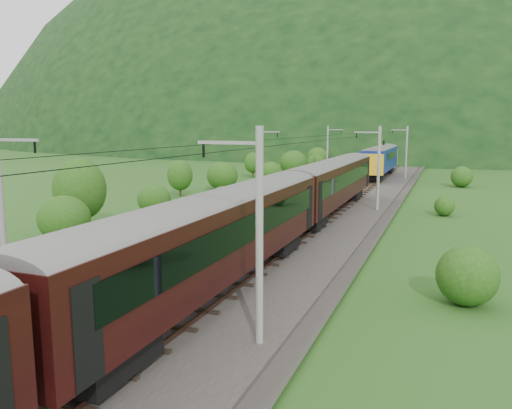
% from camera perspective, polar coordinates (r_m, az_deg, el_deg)
% --- Properties ---
extents(ground, '(600.00, 600.00, 0.00)m').
position_cam_1_polar(ground, '(22.20, -15.18, -13.29)').
color(ground, '#28561B').
rests_on(ground, ground).
extents(railbed, '(14.00, 220.00, 0.30)m').
position_cam_1_polar(railbed, '(30.31, -3.90, -6.64)').
color(railbed, '#38332D').
rests_on(railbed, ground).
extents(track_left, '(2.40, 220.00, 0.27)m').
position_cam_1_polar(track_left, '(31.32, -7.90, -5.77)').
color(track_left, brown).
rests_on(track_left, railbed).
extents(track_right, '(2.40, 220.00, 0.27)m').
position_cam_1_polar(track_right, '(29.35, 0.38, -6.69)').
color(track_right, brown).
rests_on(track_right, railbed).
extents(catenary_left, '(2.54, 192.28, 8.00)m').
position_cam_1_polar(catenary_left, '(51.99, 0.21, 4.78)').
color(catenary_left, gray).
rests_on(catenary_left, railbed).
extents(catenary_right, '(2.54, 192.28, 8.00)m').
position_cam_1_polar(catenary_right, '(48.98, 13.75, 4.27)').
color(catenary_right, gray).
rests_on(catenary_right, railbed).
extents(overhead_wires, '(4.83, 198.00, 0.03)m').
position_cam_1_polar(overhead_wires, '(29.22, -4.04, 6.61)').
color(overhead_wires, black).
rests_on(overhead_wires, ground).
extents(mountain_main, '(504.00, 360.00, 244.00)m').
position_cam_1_polar(mountain_main, '(276.83, 18.72, 6.78)').
color(mountain_main, black).
rests_on(mountain_main, ground).
extents(mountain_ridge, '(336.00, 280.00, 132.00)m').
position_cam_1_polar(mountain_ridge, '(343.12, -1.55, 7.57)').
color(mountain_ridge, black).
rests_on(mountain_ridge, ground).
extents(hazard_post_near, '(0.16, 0.16, 1.48)m').
position_cam_1_polar(hazard_post_near, '(45.26, 4.04, -0.28)').
color(hazard_post_near, red).
rests_on(hazard_post_near, railbed).
extents(hazard_post_far, '(0.17, 0.17, 1.63)m').
position_cam_1_polar(hazard_post_far, '(61.76, 9.70, 2.16)').
color(hazard_post_far, red).
rests_on(hazard_post_far, railbed).
extents(signal, '(0.27, 0.27, 2.42)m').
position_cam_1_polar(signal, '(53.11, 3.78, 1.84)').
color(signal, black).
rests_on(signal, railbed).
extents(vegetation_left, '(13.14, 149.08, 6.51)m').
position_cam_1_polar(vegetation_left, '(42.14, -17.70, 0.28)').
color(vegetation_left, '#234612').
rests_on(vegetation_left, ground).
extents(vegetation_right, '(6.09, 99.05, 3.10)m').
position_cam_1_polar(vegetation_right, '(14.90, 21.26, -19.34)').
color(vegetation_right, '#234612').
rests_on(vegetation_right, ground).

